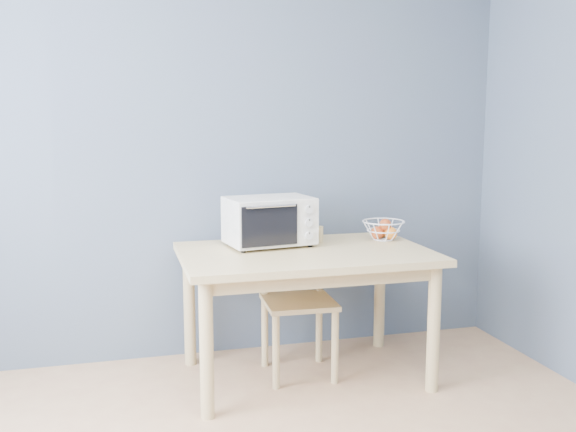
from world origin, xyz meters
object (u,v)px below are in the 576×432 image
object	(u,v)px
fruit_basket	(383,229)
dining_chair	(297,303)
toaster_oven	(266,221)
dining_table	(305,268)

from	to	relation	value
fruit_basket	dining_chair	distance (m)	0.71
toaster_oven	fruit_basket	distance (m)	0.74
fruit_basket	dining_chair	bearing A→B (deg)	-170.83
toaster_oven	dining_chair	world-z (taller)	toaster_oven
dining_table	dining_chair	distance (m)	0.25
dining_table	fruit_basket	distance (m)	0.60
fruit_basket	dining_chair	world-z (taller)	fruit_basket
toaster_oven	dining_chair	bearing A→B (deg)	-38.92
dining_table	toaster_oven	bearing A→B (deg)	135.44
toaster_oven	dining_chair	distance (m)	0.52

